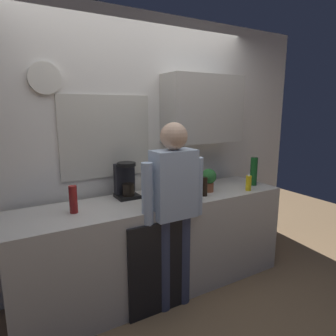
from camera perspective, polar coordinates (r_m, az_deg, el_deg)
name	(u,v)px	position (r m, az deg, el deg)	size (l,w,h in m)	color
ground_plane	(173,304)	(2.91, 1.00, -24.58)	(8.00, 8.00, 0.00)	#8C6D4C
kitchen_counter	(157,244)	(2.90, -2.13, -14.35)	(2.56, 0.64, 0.90)	beige
dishwasher_panel	(160,269)	(2.60, -1.58, -18.73)	(0.56, 0.02, 0.81)	black
back_wall_assembly	(145,143)	(3.03, -4.40, 4.79)	(4.16, 0.42, 2.60)	white
coffee_maker	(126,182)	(2.77, -8.10, -2.60)	(0.20, 0.20, 0.33)	black
bottle_red_vinegar	(73,199)	(2.46, -17.68, -5.74)	(0.06, 0.06, 0.22)	maroon
bottle_green_wine	(254,171)	(3.30, 16.08, -0.61)	(0.07, 0.07, 0.30)	#195923
bottle_amber_beer	(154,192)	(2.53, -2.64, -4.59)	(0.06, 0.06, 0.23)	brown
bottle_dark_sauce	(204,187)	(2.81, 6.99, -3.55)	(0.06, 0.06, 0.18)	black
cup_yellow_cup	(158,189)	(2.91, -1.87, -3.94)	(0.07, 0.07, 0.09)	yellow
potted_plant	(209,179)	(2.95, 7.79, -2.02)	(0.15, 0.15, 0.23)	#9E5638
dish_soap	(249,183)	(3.08, 15.16, -2.76)	(0.06, 0.06, 0.18)	yellow
person_at_sink	(174,202)	(2.47, 1.08, -6.50)	(0.57, 0.22, 1.60)	#3F4766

